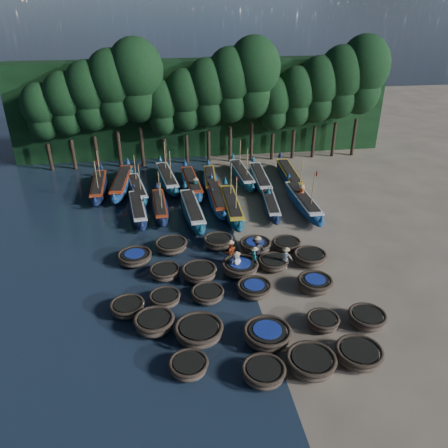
{
  "coord_description": "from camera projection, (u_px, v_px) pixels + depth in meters",
  "views": [
    {
      "loc": [
        -4.99,
        -24.29,
        15.55
      ],
      "look_at": [
        -0.84,
        2.98,
        1.3
      ],
      "focal_mm": 35.0,
      "sensor_mm": 36.0,
      "label": 1
    }
  ],
  "objects": [
    {
      "name": "coracle_17",
      "position": [
        240.0,
        267.0,
        27.55
      ],
      "size": [
        2.68,
        2.68,
        0.82
      ],
      "rotation": [
        0.0,
        0.0,
        -0.27
      ],
      "color": "brown",
      "rests_on": "ground"
    },
    {
      "name": "tree_7",
      "position": [
        208.0,
        92.0,
        43.36
      ],
      "size": [
        4.51,
        4.51,
        10.63
      ],
      "color": "black",
      "rests_on": "ground"
    },
    {
      "name": "long_boat_17",
      "position": [
        289.0,
        175.0,
        41.54
      ],
      "size": [
        2.14,
        9.13,
        1.61
      ],
      "rotation": [
        0.0,
        0.0,
        -0.06
      ],
      "color": "black",
      "rests_on": "ground"
    },
    {
      "name": "long_boat_8",
      "position": [
        303.0,
        202.0,
        36.14
      ],
      "size": [
        1.62,
        9.08,
        3.86
      ],
      "rotation": [
        0.0,
        0.0,
        0.0
      ],
      "color": "navy",
      "rests_on": "ground"
    },
    {
      "name": "coracle_24",
      "position": [
        286.0,
        245.0,
        30.15
      ],
      "size": [
        2.44,
        2.44,
        0.76
      ],
      "rotation": [
        0.0,
        0.0,
        0.43
      ],
      "color": "brown",
      "rests_on": "ground"
    },
    {
      "name": "coracle_12",
      "position": [
        208.0,
        294.0,
        25.22
      ],
      "size": [
        2.07,
        2.07,
        0.65
      ],
      "rotation": [
        0.0,
        0.0,
        -0.16
      ],
      "color": "brown",
      "rests_on": "ground"
    },
    {
      "name": "long_boat_7",
      "position": [
        271.0,
        204.0,
        35.95
      ],
      "size": [
        2.03,
        7.27,
        1.29
      ],
      "rotation": [
        0.0,
        0.0,
        -0.11
      ],
      "color": "black",
      "rests_on": "ground"
    },
    {
      "name": "coracle_7",
      "position": [
        267.0,
        334.0,
        22.03
      ],
      "size": [
        2.98,
        2.98,
        0.82
      ],
      "rotation": [
        0.0,
        0.0,
        0.36
      ],
      "color": "brown",
      "rests_on": "ground"
    },
    {
      "name": "long_boat_5",
      "position": [
        217.0,
        199.0,
        36.85
      ],
      "size": [
        1.42,
        8.12,
        1.43
      ],
      "rotation": [
        0.0,
        0.0,
        0.0
      ],
      "color": "navy",
      "rests_on": "ground"
    },
    {
      "name": "tree_8",
      "position": [
        231.0,
        84.0,
        43.36
      ],
      "size": [
        4.92,
        4.92,
        11.6
      ],
      "color": "black",
      "rests_on": "ground"
    },
    {
      "name": "ground",
      "position": [
        243.0,
        261.0,
        29.14
      ],
      "size": [
        120.0,
        120.0,
        0.0
      ],
      "primitive_type": "plane",
      "color": "gray",
      "rests_on": "ground"
    },
    {
      "name": "long_boat_14",
      "position": [
        210.0,
        180.0,
        40.76
      ],
      "size": [
        1.87,
        7.59,
        1.34
      ],
      "rotation": [
        0.0,
        0.0,
        -0.07
      ],
      "color": "navy",
      "rests_on": "ground"
    },
    {
      "name": "tree_4",
      "position": [
        136.0,
        80.0,
        41.82
      ],
      "size": [
        5.34,
        5.34,
        12.58
      ],
      "color": "black",
      "rests_on": "ground"
    },
    {
      "name": "tree_0",
      "position": [
        41.0,
        111.0,
        41.83
      ],
      "size": [
        3.68,
        3.68,
        8.68
      ],
      "color": "black",
      "rests_on": "ground"
    },
    {
      "name": "tree_2",
      "position": [
        89.0,
        95.0,
        41.82
      ],
      "size": [
        4.51,
        4.51,
        10.63
      ],
      "color": "black",
      "rests_on": "ground"
    },
    {
      "name": "coracle_3",
      "position": [
        311.0,
        362.0,
        20.34
      ],
      "size": [
        2.9,
        2.9,
        0.82
      ],
      "rotation": [
        0.0,
        0.0,
        -0.4
      ],
      "color": "brown",
      "rests_on": "ground"
    },
    {
      "name": "long_boat_15",
      "position": [
        242.0,
        174.0,
        41.86
      ],
      "size": [
        1.87,
        8.48,
        3.6
      ],
      "rotation": [
        0.0,
        0.0,
        0.05
      ],
      "color": "#0E4054",
      "rests_on": "ground"
    },
    {
      "name": "long_boat_11",
      "position": [
        137.0,
        189.0,
        38.83
      ],
      "size": [
        2.65,
        7.69,
        3.31
      ],
      "rotation": [
        0.0,
        0.0,
        0.17
      ],
      "color": "#0E4054",
      "rests_on": "ground"
    },
    {
      "name": "long_boat_16",
      "position": [
        260.0,
        179.0,
        40.82
      ],
      "size": [
        1.99,
        8.74,
        1.54
      ],
      "rotation": [
        0.0,
        0.0,
        -0.05
      ],
      "color": "#0E4054",
      "rests_on": "ground"
    },
    {
      "name": "fisherman_6",
      "position": [
        301.0,
        195.0,
        36.65
      ],
      "size": [
        0.98,
        0.94,
        1.89
      ],
      "rotation": [
        0.0,
        0.0,
        3.82
      ],
      "color": "#CE491B",
      "rests_on": "ground"
    },
    {
      "name": "tree_1",
      "position": [
        65.0,
        103.0,
        41.83
      ],
      "size": [
        4.09,
        4.09,
        9.65
      ],
      "color": "black",
      "rests_on": "ground"
    },
    {
      "name": "tree_6",
      "position": [
        185.0,
        100.0,
        43.36
      ],
      "size": [
        4.09,
        4.09,
        9.65
      ],
      "color": "black",
      "rests_on": "ground"
    },
    {
      "name": "long_boat_12",
      "position": [
        167.0,
        178.0,
        40.95
      ],
      "size": [
        2.65,
        8.71,
        3.73
      ],
      "rotation": [
        0.0,
        0.0,
        0.13
      ],
      "color": "#0E4054",
      "rests_on": "ground"
    },
    {
      "name": "long_boat_2",
      "position": [
        138.0,
        209.0,
        35.11
      ],
      "size": [
        2.17,
        7.73,
        1.37
      ],
      "rotation": [
        0.0,
        0.0,
        0.11
      ],
      "color": "black",
      "rests_on": "ground"
    },
    {
      "name": "coracle_16",
      "position": [
        199.0,
        273.0,
        27.02
      ],
      "size": [
        2.56,
        2.56,
        0.83
      ],
      "rotation": [
        0.0,
        0.0,
        0.32
      ],
      "color": "brown",
      "rests_on": "ground"
    },
    {
      "name": "long_boat_10",
      "position": [
        122.0,
        183.0,
        39.83
      ],
      "size": [
        2.35,
        9.06,
        1.6
      ],
      "rotation": [
        0.0,
        0.0,
        -0.09
      ],
      "color": "navy",
      "rests_on": "ground"
    },
    {
      "name": "long_boat_3",
      "position": [
        160.0,
        206.0,
        35.6
      ],
      "size": [
        1.61,
        7.34,
        3.12
      ],
      "rotation": [
        0.0,
        0.0,
        0.05
      ],
      "color": "black",
      "rests_on": "ground"
    },
    {
      "name": "coracle_10",
      "position": [
        127.0,
        307.0,
        24.11
      ],
      "size": [
        1.94,
        1.94,
        0.68
      ],
      "rotation": [
        0.0,
        0.0,
        0.05
      ],
      "color": "brown",
      "rests_on": "ground"
    },
    {
      "name": "fisherman_5",
      "position": [
        196.0,
        187.0,
        38.5
      ],
      "size": [
        1.28,
        1.41,
        1.76
      ],
      "rotation": [
        0.0,
        0.0,
        5.4
      ],
      "color": "#196C67",
      "rests_on": "ground"
    },
    {
      "name": "coracle_15",
      "position": [
        165.0,
        272.0,
        27.23
      ],
      "size": [
        2.01,
        2.01,
        0.69
      ],
      "rotation": [
        0.0,
        0.0,
        -0.14
      ],
      "color": "brown",
      "rests_on": "ground"
    },
    {
      "name": "tree_5",
      "position": [
        162.0,
        107.0,
        43.37
      ],
      "size": [
        3.68,
        3.68,
        8.68
      ],
      "color": "black",
      "rests_on": "ground"
    },
    {
      "name": "tree_3",
      "position": [
        112.0,
        88.0,
        41.82
      ],
      "size": [
        4.92,
        4.92,
        11.6
      ],
      "color": "black",
      "rests_on": "ground"
    },
    {
      "name": "fisherman_1",
      "position": [
        254.0,
        257.0,
        27.79
      ],
      "size": [
        0.52,
        0.64,
        1.79
      ],
      "rotation": [
        0.0,
        0.0,
        1.74
      ],
      "color": "#196C67",
      "rests_on": "ground"
    },
    {
      "name": "long_boat_9",
      "position": [
        99.0,
        187.0,
        39.15
      ],
      "size": [
        1.71,
        8.32,
        3.54
      ],
      "rotation": [
        0.0,
        0.0,
        0.03
      ],
      "color": "black",
      "rests_on": "ground"
    },
    {
      "name": "tree_10",
      "position": [
        274.0,
        104.0,
        44.9
      ],
      "size": [
        3.68,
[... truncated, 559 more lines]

